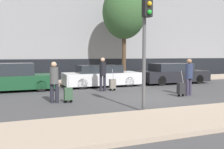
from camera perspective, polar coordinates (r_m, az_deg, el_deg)
ground_plane at (r=11.33m, az=8.93°, el=-5.30°), size 80.00×80.00×0.00m
sidewalk_near at (r=8.36m, az=22.05°, el=-8.70°), size 28.00×2.50×0.12m
sidewalk_far at (r=17.68m, az=-2.48°, el=-1.52°), size 28.00×3.00×0.12m
parked_car_0 at (r=14.26m, az=-21.68°, el=-0.78°), size 4.24×1.83×1.48m
parked_car_1 at (r=15.17m, az=-2.46°, el=-0.40°), size 4.64×1.82×1.30m
parked_car_2 at (r=17.35m, az=13.67°, el=0.16°), size 4.69×1.91×1.35m
pedestrian_left at (r=10.19m, az=-13.08°, el=-1.16°), size 0.34×0.34×1.65m
trolley_left at (r=10.16m, az=-9.99°, el=-4.38°), size 0.34×0.29×1.15m
pedestrian_center at (r=13.14m, az=-2.13°, el=0.56°), size 0.35×0.34×1.78m
trolley_center at (r=13.38m, az=0.12°, el=-2.15°), size 0.34×0.29×1.16m
pedestrian_right at (r=12.29m, az=17.19°, el=-0.03°), size 0.34×0.34×1.74m
trolley_right at (r=11.92m, az=15.50°, el=-3.07°), size 0.34×0.29×1.19m
traffic_light at (r=8.38m, az=7.76°, el=10.52°), size 0.28×0.47×3.94m
bare_tree_near_crossing at (r=17.84m, az=2.80°, el=13.95°), size 3.03×3.03×6.60m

